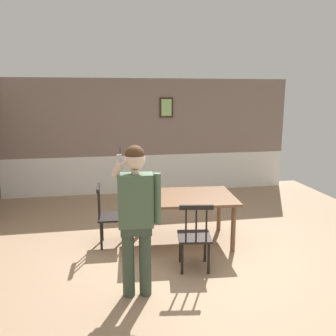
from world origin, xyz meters
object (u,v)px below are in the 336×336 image
object	(u,v)px
chair_by_doorway	(195,236)
person_figure	(136,211)
dining_table	(185,201)
chair_near_window	(110,216)

from	to	relation	value
chair_by_doorway	person_figure	distance (m)	1.09
chair_by_doorway	person_figure	xyz separation A→B (m)	(-0.80, -0.48, 0.56)
dining_table	chair_near_window	xyz separation A→B (m)	(-1.15, 0.09, -0.20)
chair_by_doorway	person_figure	bearing A→B (deg)	-140.49
chair_near_window	person_figure	xyz separation A→B (m)	(0.27, -1.49, 0.55)
chair_near_window	chair_by_doorway	bearing A→B (deg)	49.31
dining_table	chair_near_window	world-z (taller)	chair_near_window
chair_by_doorway	person_figure	world-z (taller)	person_figure
chair_near_window	person_figure	world-z (taller)	person_figure
chair_by_doorway	dining_table	bearing A→B (deg)	93.85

